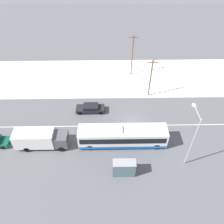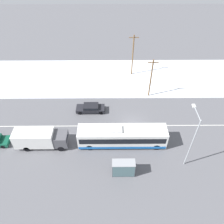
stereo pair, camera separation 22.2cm
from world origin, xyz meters
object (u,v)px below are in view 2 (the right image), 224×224
object	(u,v)px
streetlamp	(192,135)
utility_pole_roadside	(151,78)
bus_shelter	(124,168)
city_bus	(122,136)
utility_pole_snowlot	(133,55)
sedan_car	(91,108)
pedestrian_at_stop	(125,163)
box_truck	(40,138)

from	to	relation	value
streetlamp	utility_pole_roadside	world-z (taller)	streetlamp
bus_shelter	streetlamp	world-z (taller)	streetlamp
city_bus	utility_pole_snowlot	bearing A→B (deg)	81.44
streetlamp	utility_pole_roadside	size ratio (longest dim) A/B	1.13
bus_shelter	utility_pole_snowlot	distance (m)	23.63
sedan_car	utility_pole_roadside	world-z (taller)	utility_pole_roadside
pedestrian_at_stop	utility_pole_roadside	xyz separation A→B (m)	(5.04, 15.10, 2.89)
pedestrian_at_stop	utility_pole_roadside	bearing A→B (deg)	71.56
utility_pole_snowlot	bus_shelter	bearing A→B (deg)	-96.74
sedan_car	bus_shelter	size ratio (longest dim) A/B	1.64
sedan_car	pedestrian_at_stop	bearing A→B (deg)	115.36
utility_pole_roadside	utility_pole_snowlot	distance (m)	7.57
pedestrian_at_stop	utility_pole_roadside	world-z (taller)	utility_pole_roadside
box_truck	streetlamp	bearing A→B (deg)	-8.00
sedan_car	pedestrian_at_stop	world-z (taller)	pedestrian_at_stop
bus_shelter	sedan_car	bearing A→B (deg)	112.03
bus_shelter	pedestrian_at_stop	bearing A→B (deg)	74.17
box_truck	utility_pole_snowlot	distance (m)	23.43
box_truck	utility_pole_snowlot	size ratio (longest dim) A/B	0.88
box_truck	bus_shelter	xyz separation A→B (m)	(11.55, -4.96, 0.08)
box_truck	sedan_car	distance (m)	9.83
sedan_car	utility_pole_snowlot	xyz separation A→B (m)	(7.69, 11.12, 3.68)
city_bus	box_truck	bearing A→B (deg)	-178.66
box_truck	pedestrian_at_stop	distance (m)	12.49
streetlamp	utility_pole_snowlot	xyz separation A→B (m)	(-5.51, 21.13, -0.83)
sedan_car	streetlamp	xyz separation A→B (m)	(13.20, -10.01, 4.51)
pedestrian_at_stop	bus_shelter	xyz separation A→B (m)	(-0.32, -1.12, 0.67)
pedestrian_at_stop	utility_pole_snowlot	distance (m)	22.59
city_bus	utility_pole_roadside	size ratio (longest dim) A/B	1.68
utility_pole_snowlot	streetlamp	bearing A→B (deg)	-75.38
pedestrian_at_stop	sedan_car	bearing A→B (deg)	115.36
city_bus	streetlamp	world-z (taller)	streetlamp
bus_shelter	utility_pole_snowlot	size ratio (longest dim) A/B	0.34
box_truck	streetlamp	size ratio (longest dim) A/B	0.89
sedan_car	streetlamp	bearing A→B (deg)	142.83
utility_pole_roadside	utility_pole_snowlot	xyz separation A→B (m)	(-2.60, 7.09, 0.52)
streetlamp	sedan_car	bearing A→B (deg)	142.83
sedan_car	streetlamp	size ratio (longest dim) A/B	0.57
city_bus	utility_pole_snowlot	distance (m)	18.50
utility_pole_roadside	box_truck	bearing A→B (deg)	-146.35
pedestrian_at_stop	utility_pole_snowlot	size ratio (longest dim) A/B	0.19
city_bus	streetlamp	xyz separation A→B (m)	(8.23, -3.05, 3.71)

